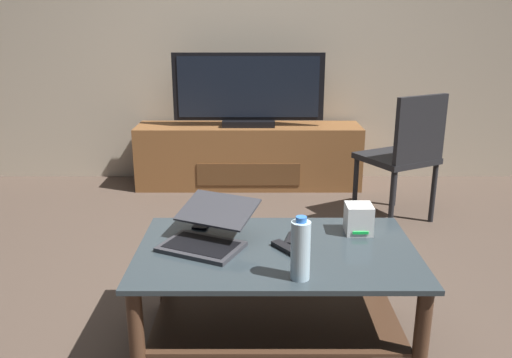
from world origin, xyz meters
name	(u,v)px	position (x,y,z in m)	size (l,w,h in m)	color
ground_plane	(246,309)	(0.00, 0.00, 0.00)	(7.68, 7.68, 0.00)	#4C3D33
back_wall	(249,16)	(0.00, 2.33, 1.40)	(6.40, 0.12, 2.80)	#B2A38C
coffee_table	(275,279)	(0.13, -0.29, 0.32)	(1.16, 0.71, 0.46)	#2D383D
media_cabinet	(247,156)	(-0.02, 2.01, 0.26)	(1.87, 0.43, 0.52)	brown
television	(247,91)	(-0.02, 1.99, 0.81)	(1.23, 0.20, 0.59)	black
dining_chair	(403,151)	(1.06, 1.17, 0.51)	(0.60, 0.60, 0.91)	black
laptop	(206,231)	(-0.16, -0.24, 0.51)	(0.45, 0.47, 0.16)	#333338
router_box	(357,219)	(0.50, -0.12, 0.52)	(0.12, 0.12, 0.13)	white
water_bottle_near	(299,250)	(0.20, -0.55, 0.57)	(0.07, 0.07, 0.24)	silver
cell_phone	(201,223)	(-0.20, -0.02, 0.46)	(0.07, 0.14, 0.01)	black
tv_remote	(292,237)	(0.21, -0.20, 0.47)	(0.04, 0.16, 0.02)	black
soundbar_remote	(285,248)	(0.17, -0.31, 0.47)	(0.04, 0.16, 0.02)	black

